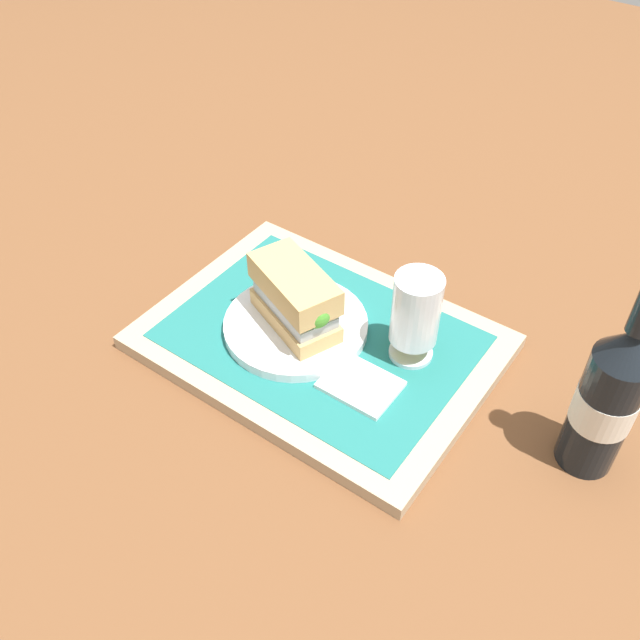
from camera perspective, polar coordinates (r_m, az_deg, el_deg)
ground_plane at (r=0.93m, az=-0.00°, el=-2.22°), size 3.00×3.00×0.00m
tray at (r=0.93m, az=-0.00°, el=-1.79°), size 0.44×0.32×0.02m
placemat at (r=0.92m, az=-0.00°, el=-1.33°), size 0.38×0.27×0.00m
plate at (r=0.92m, az=-1.98°, el=-0.45°), size 0.19×0.19×0.01m
sandwich at (r=0.89m, az=-1.94°, el=1.75°), size 0.14×0.11×0.08m
beer_glass at (r=0.85m, az=7.78°, el=0.53°), size 0.06×0.06×0.12m
napkin_folded at (r=0.86m, az=3.32°, el=-5.27°), size 0.09×0.07×0.01m
beer_bottle at (r=0.80m, az=22.36°, el=-5.89°), size 0.07×0.07×0.27m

